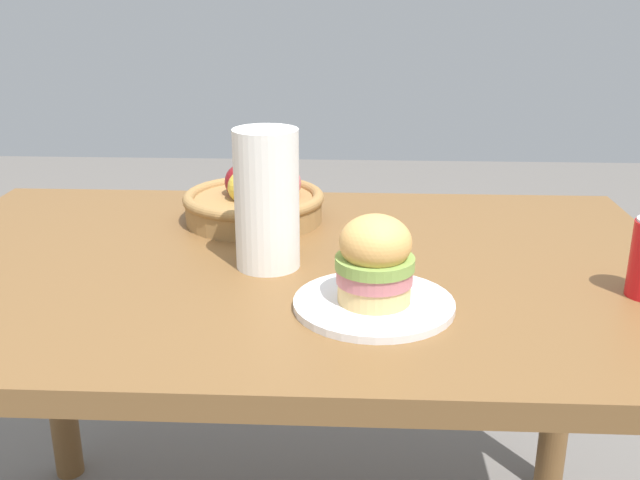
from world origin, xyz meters
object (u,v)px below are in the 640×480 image
(fruit_basket, at_px, (255,199))
(paper_towel_roll, at_px, (267,200))
(sandwich, at_px, (375,260))
(plate, at_px, (374,304))

(fruit_basket, xyz_separation_m, paper_towel_roll, (0.06, -0.26, 0.07))
(sandwich, bearing_deg, fruit_basket, 119.20)
(fruit_basket, bearing_deg, sandwich, -60.80)
(sandwich, xyz_separation_m, fruit_basket, (-0.24, 0.42, -0.03))
(plate, height_order, paper_towel_roll, paper_towel_roll)
(sandwich, bearing_deg, plate, 180.00)
(plate, distance_m, fruit_basket, 0.48)
(plate, relative_size, sandwich, 1.82)
(plate, distance_m, sandwich, 0.07)
(sandwich, distance_m, fruit_basket, 0.48)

